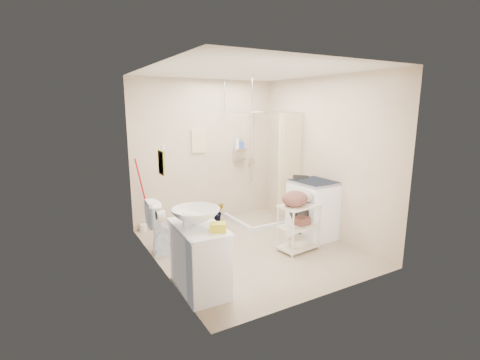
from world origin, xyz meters
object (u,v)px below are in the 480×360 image
object	(u,v)px
vanity	(199,258)
laundry_rack	(299,223)
toilet	(174,225)
washing_machine	(314,209)

from	to	relation	value
vanity	laundry_rack	distance (m)	1.78
vanity	laundry_rack	world-z (taller)	laundry_rack
toilet	laundry_rack	xyz separation A→B (m)	(1.63, -0.88, 0.03)
vanity	toilet	world-z (taller)	toilet
washing_machine	laundry_rack	xyz separation A→B (m)	(-0.55, -0.30, -0.05)
vanity	washing_machine	distance (m)	2.39
laundry_rack	washing_machine	bearing A→B (deg)	21.14
vanity	washing_machine	size ratio (longest dim) A/B	0.94
washing_machine	laundry_rack	distance (m)	0.63
laundry_rack	vanity	bearing A→B (deg)	-176.04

